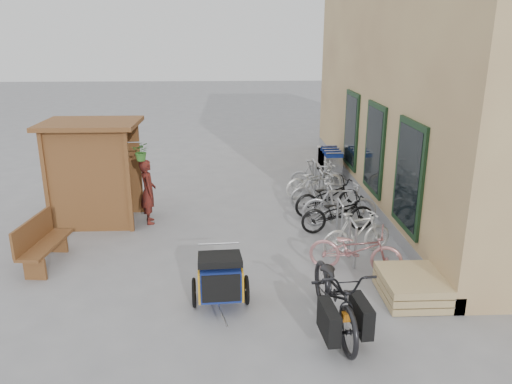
{
  "coord_description": "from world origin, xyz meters",
  "views": [
    {
      "loc": [
        0.04,
        -8.8,
        4.27
      ],
      "look_at": [
        0.5,
        1.5,
        1.0
      ],
      "focal_mm": 35.0,
      "sensor_mm": 36.0,
      "label": 1
    }
  ],
  "objects_px": {
    "person_kiosk": "(148,192)",
    "bike_2": "(338,213)",
    "bike_0": "(355,249)",
    "pallet_stack": "(412,286)",
    "bench": "(41,242)",
    "bike_3": "(339,204)",
    "shopping_carts": "(329,159)",
    "child_trailer": "(220,276)",
    "kiosk": "(90,158)",
    "bike_4": "(328,197)",
    "bike_1": "(357,233)",
    "bike_5": "(318,190)",
    "bike_7": "(317,176)",
    "cargo_bike": "(336,294)",
    "bike_6": "(314,181)"
  },
  "relations": [
    {
      "from": "child_trailer",
      "to": "bike_1",
      "type": "xyz_separation_m",
      "value": [
        2.69,
        1.83,
        -0.06
      ]
    },
    {
      "from": "bench",
      "to": "bike_3",
      "type": "xyz_separation_m",
      "value": [
        6.13,
        1.83,
        0.03
      ]
    },
    {
      "from": "child_trailer",
      "to": "bike_7",
      "type": "bearing_deg",
      "value": 63.38
    },
    {
      "from": "bike_2",
      "to": "shopping_carts",
      "type": "bearing_deg",
      "value": -16.31
    },
    {
      "from": "bike_7",
      "to": "bike_6",
      "type": "bearing_deg",
      "value": 171.25
    },
    {
      "from": "child_trailer",
      "to": "cargo_bike",
      "type": "relative_size",
      "value": 0.71
    },
    {
      "from": "bike_1",
      "to": "bike_3",
      "type": "xyz_separation_m",
      "value": [
        -0.03,
        1.61,
        0.06
      ]
    },
    {
      "from": "kiosk",
      "to": "shopping_carts",
      "type": "bearing_deg",
      "value": 31.16
    },
    {
      "from": "bike_0",
      "to": "bike_4",
      "type": "height_order",
      "value": "bike_4"
    },
    {
      "from": "bike_2",
      "to": "bike_7",
      "type": "xyz_separation_m",
      "value": [
        0.02,
        2.96,
        0.02
      ]
    },
    {
      "from": "pallet_stack",
      "to": "person_kiosk",
      "type": "xyz_separation_m",
      "value": [
        -4.98,
        3.78,
        0.56
      ]
    },
    {
      "from": "child_trailer",
      "to": "bike_2",
      "type": "height_order",
      "value": "child_trailer"
    },
    {
      "from": "shopping_carts",
      "to": "bike_3",
      "type": "relative_size",
      "value": 1.03
    },
    {
      "from": "bike_4",
      "to": "person_kiosk",
      "type": "bearing_deg",
      "value": 77.46
    },
    {
      "from": "bike_3",
      "to": "bike_4",
      "type": "bearing_deg",
      "value": 10.31
    },
    {
      "from": "bike_0",
      "to": "bench",
      "type": "bearing_deg",
      "value": 102.3
    },
    {
      "from": "bike_7",
      "to": "shopping_carts",
      "type": "bearing_deg",
      "value": -8.93
    },
    {
      "from": "pallet_stack",
      "to": "bike_2",
      "type": "bearing_deg",
      "value": 102.28
    },
    {
      "from": "bench",
      "to": "bike_2",
      "type": "relative_size",
      "value": 0.91
    },
    {
      "from": "cargo_bike",
      "to": "bike_1",
      "type": "xyz_separation_m",
      "value": [
        0.95,
        2.62,
        -0.11
      ]
    },
    {
      "from": "cargo_bike",
      "to": "bike_1",
      "type": "relative_size",
      "value": 1.47
    },
    {
      "from": "pallet_stack",
      "to": "bike_6",
      "type": "bearing_deg",
      "value": 98.02
    },
    {
      "from": "bike_5",
      "to": "bike_6",
      "type": "relative_size",
      "value": 0.89
    },
    {
      "from": "shopping_carts",
      "to": "child_trailer",
      "type": "bearing_deg",
      "value": -112.61
    },
    {
      "from": "bike_2",
      "to": "bike_4",
      "type": "bearing_deg",
      "value": -7.19
    },
    {
      "from": "person_kiosk",
      "to": "bike_1",
      "type": "xyz_separation_m",
      "value": [
        4.46,
        -2.0,
        -0.31
      ]
    },
    {
      "from": "child_trailer",
      "to": "person_kiosk",
      "type": "relative_size",
      "value": 1.04
    },
    {
      "from": "bike_5",
      "to": "bike_2",
      "type": "bearing_deg",
      "value": 171.13
    },
    {
      "from": "bike_2",
      "to": "bike_6",
      "type": "distance_m",
      "value": 2.57
    },
    {
      "from": "bike_0",
      "to": "bike_3",
      "type": "bearing_deg",
      "value": 13.13
    },
    {
      "from": "child_trailer",
      "to": "bike_6",
      "type": "relative_size",
      "value": 0.93
    },
    {
      "from": "bike_2",
      "to": "child_trailer",
      "type": "bearing_deg",
      "value": 131.91
    },
    {
      "from": "kiosk",
      "to": "cargo_bike",
      "type": "xyz_separation_m",
      "value": [
        4.81,
        -4.71,
        -0.99
      ]
    },
    {
      "from": "shopping_carts",
      "to": "bike_7",
      "type": "bearing_deg",
      "value": -110.67
    },
    {
      "from": "bench",
      "to": "bike_7",
      "type": "height_order",
      "value": "bench"
    },
    {
      "from": "bike_4",
      "to": "bike_3",
      "type": "bearing_deg",
      "value": 172.27
    },
    {
      "from": "bike_2",
      "to": "bike_6",
      "type": "xyz_separation_m",
      "value": [
        -0.13,
        2.56,
        0.0
      ]
    },
    {
      "from": "bike_3",
      "to": "shopping_carts",
      "type": "bearing_deg",
      "value": -6.64
    },
    {
      "from": "kiosk",
      "to": "bike_2",
      "type": "height_order",
      "value": "kiosk"
    },
    {
      "from": "bike_7",
      "to": "child_trailer",
      "type": "bearing_deg",
      "value": 168.59
    },
    {
      "from": "person_kiosk",
      "to": "bike_2",
      "type": "xyz_separation_m",
      "value": [
        4.33,
        -0.77,
        -0.32
      ]
    },
    {
      "from": "bench",
      "to": "cargo_bike",
      "type": "bearing_deg",
      "value": -18.86
    },
    {
      "from": "kiosk",
      "to": "bike_0",
      "type": "height_order",
      "value": "kiosk"
    },
    {
      "from": "kiosk",
      "to": "bike_1",
      "type": "relative_size",
      "value": 1.64
    },
    {
      "from": "shopping_carts",
      "to": "cargo_bike",
      "type": "xyz_separation_m",
      "value": [
        -1.47,
        -8.51,
        0.01
      ]
    },
    {
      "from": "bike_7",
      "to": "kiosk",
      "type": "bearing_deg",
      "value": 122.18
    },
    {
      "from": "bike_0",
      "to": "bike_2",
      "type": "distance_m",
      "value": 2.0
    },
    {
      "from": "pallet_stack",
      "to": "bench",
      "type": "xyz_separation_m",
      "value": [
        -6.68,
        1.56,
        0.28
      ]
    },
    {
      "from": "bench",
      "to": "bike_5",
      "type": "relative_size",
      "value": 1.02
    },
    {
      "from": "kiosk",
      "to": "bike_5",
      "type": "bearing_deg",
      "value": 8.51
    }
  ]
}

